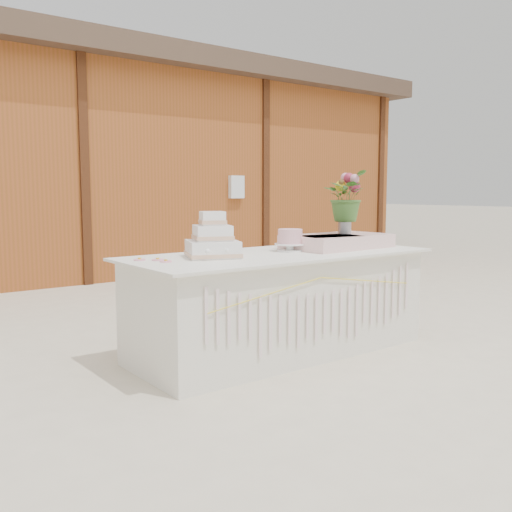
{
  "coord_description": "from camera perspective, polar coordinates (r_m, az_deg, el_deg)",
  "views": [
    {
      "loc": [
        -2.75,
        -3.32,
        1.24
      ],
      "look_at": [
        0.0,
        0.3,
        0.72
      ],
      "focal_mm": 40.0,
      "sensor_mm": 36.0,
      "label": 1
    }
  ],
  "objects": [
    {
      "name": "wedding_cake",
      "position": [
        4.06,
        -4.36,
        1.43
      ],
      "size": [
        0.47,
        0.47,
        0.33
      ],
      "rotation": [
        0.0,
        0.0,
        -0.38
      ],
      "color": "white",
      "rests_on": "cake_table"
    },
    {
      "name": "loose_flowers",
      "position": [
        3.86,
        -9.72,
        -0.42
      ],
      "size": [
        0.24,
        0.41,
        0.02
      ],
      "primitive_type": null,
      "rotation": [
        0.0,
        0.0,
        0.2
      ],
      "color": "pink",
      "rests_on": "cake_table"
    },
    {
      "name": "pink_cake_stand",
      "position": [
        4.46,
        3.43,
        1.72
      ],
      "size": [
        0.24,
        0.24,
        0.17
      ],
      "color": "white",
      "rests_on": "cake_table"
    },
    {
      "name": "satin_runner",
      "position": [
        4.75,
        8.15,
        1.46
      ],
      "size": [
        0.9,
        0.55,
        0.11
      ],
      "primitive_type": "cube",
      "rotation": [
        0.0,
        0.0,
        0.05
      ],
      "color": "#FFCFCD",
      "rests_on": "cake_table"
    },
    {
      "name": "flower_vase",
      "position": [
        4.85,
        8.84,
        3.11
      ],
      "size": [
        0.11,
        0.11,
        0.15
      ],
      "primitive_type": "cylinder",
      "color": "#A3A3A7",
      "rests_on": "satin_runner"
    },
    {
      "name": "ground",
      "position": [
        4.49,
        2.35,
        -9.53
      ],
      "size": [
        80.0,
        80.0,
        0.0
      ],
      "primitive_type": "plane",
      "color": "beige",
      "rests_on": "ground"
    },
    {
      "name": "cake_table",
      "position": [
        4.39,
        2.42,
        -4.68
      ],
      "size": [
        2.4,
        1.0,
        0.77
      ],
      "color": "silver",
      "rests_on": "ground"
    },
    {
      "name": "bouquet",
      "position": [
        4.85,
        8.9,
        6.55
      ],
      "size": [
        0.51,
        0.49,
        0.43
      ],
      "primitive_type": "imported",
      "rotation": [
        0.0,
        0.0,
        0.57
      ],
      "color": "#3E692A",
      "rests_on": "flower_vase"
    },
    {
      "name": "barn",
      "position": [
        9.72,
        -21.07,
        8.68
      ],
      "size": [
        12.6,
        4.6,
        3.3
      ],
      "color": "brown",
      "rests_on": "ground"
    }
  ]
}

